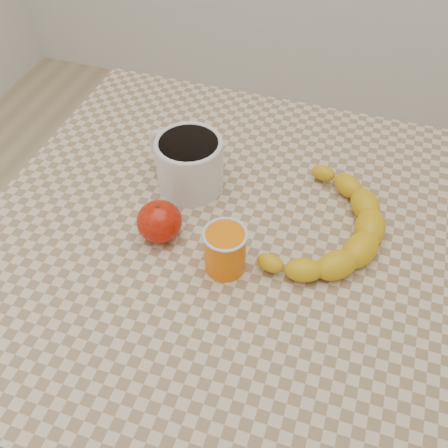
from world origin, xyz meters
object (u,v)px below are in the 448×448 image
(apple, at_px, (159,221))
(banana, at_px, (325,225))
(coffee_mug, at_px, (188,161))
(orange_juice_glass, at_px, (225,250))
(table, at_px, (224,265))

(apple, height_order, banana, apple)
(coffee_mug, xyz_separation_m, orange_juice_glass, (0.12, -0.15, -0.01))
(coffee_mug, bearing_deg, orange_juice_glass, -52.88)
(apple, xyz_separation_m, banana, (0.25, 0.08, -0.01))
(coffee_mug, distance_m, apple, 0.13)
(coffee_mug, distance_m, orange_juice_glass, 0.19)
(orange_juice_glass, height_order, apple, orange_juice_glass)
(table, xyz_separation_m, coffee_mug, (-0.09, 0.09, 0.14))
(table, xyz_separation_m, orange_juice_glass, (0.02, -0.07, 0.13))
(apple, relative_size, banana, 0.22)
(coffee_mug, xyz_separation_m, banana, (0.25, -0.04, -0.03))
(table, bearing_deg, coffee_mug, 136.35)
(coffee_mug, height_order, orange_juice_glass, coffee_mug)
(table, bearing_deg, apple, -158.10)
(apple, bearing_deg, orange_juice_glass, -13.23)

